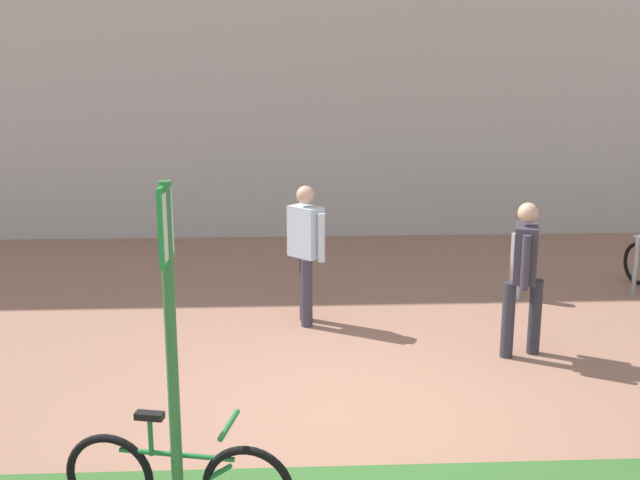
{
  "coord_description": "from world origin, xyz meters",
  "views": [
    {
      "loc": [
        -0.66,
        -6.8,
        3.31
      ],
      "look_at": [
        -0.21,
        2.17,
        1.14
      ],
      "focal_mm": 44.51,
      "sensor_mm": 36.0,
      "label": 1
    }
  ],
  "objects_px": {
    "person_shirt_white": "(306,246)",
    "person_suited_dark": "(525,270)",
    "parking_sign_post": "(170,311)",
    "bollard_steel": "(516,266)"
  },
  "relations": [
    {
      "from": "person_shirt_white",
      "to": "person_suited_dark",
      "type": "height_order",
      "value": "same"
    },
    {
      "from": "person_suited_dark",
      "to": "person_shirt_white",
      "type": "bearing_deg",
      "value": 153.2
    },
    {
      "from": "person_shirt_white",
      "to": "person_suited_dark",
      "type": "distance_m",
      "value": 2.61
    },
    {
      "from": "person_shirt_white",
      "to": "bollard_steel",
      "type": "bearing_deg",
      "value": 16.67
    },
    {
      "from": "parking_sign_post",
      "to": "bollard_steel",
      "type": "height_order",
      "value": "parking_sign_post"
    },
    {
      "from": "parking_sign_post",
      "to": "bollard_steel",
      "type": "distance_m",
      "value": 6.59
    },
    {
      "from": "bollard_steel",
      "to": "person_shirt_white",
      "type": "height_order",
      "value": "person_shirt_white"
    },
    {
      "from": "person_suited_dark",
      "to": "bollard_steel",
      "type": "bearing_deg",
      "value": 75.3
    },
    {
      "from": "bollard_steel",
      "to": "person_shirt_white",
      "type": "distance_m",
      "value": 3.04
    },
    {
      "from": "bollard_steel",
      "to": "person_suited_dark",
      "type": "distance_m",
      "value": 2.17
    }
  ]
}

